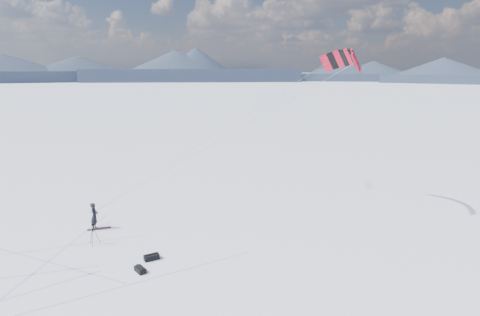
{
  "coord_description": "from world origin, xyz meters",
  "views": [
    {
      "loc": [
        8.11,
        -20.05,
        10.31
      ],
      "look_at": [
        7.78,
        6.38,
        4.36
      ],
      "focal_mm": 30.0,
      "sensor_mm": 36.0,
      "label": 1
    }
  ],
  "objects_px": {
    "tripod": "(93,231)",
    "gear_bag_b": "(140,270)",
    "snowboard": "(99,229)",
    "snowkiter": "(95,229)",
    "gear_bag_a": "(152,257)"
  },
  "relations": [
    {
      "from": "tripod",
      "to": "gear_bag_a",
      "type": "relative_size",
      "value": 1.49
    },
    {
      "from": "gear_bag_a",
      "to": "gear_bag_b",
      "type": "relative_size",
      "value": 1.14
    },
    {
      "from": "snowkiter",
      "to": "snowboard",
      "type": "distance_m",
      "value": 0.25
    },
    {
      "from": "snowkiter",
      "to": "gear_bag_a",
      "type": "height_order",
      "value": "snowkiter"
    },
    {
      "from": "snowboard",
      "to": "tripod",
      "type": "relative_size",
      "value": 1.11
    },
    {
      "from": "snowkiter",
      "to": "gear_bag_b",
      "type": "xyz_separation_m",
      "value": [
        4.39,
        -5.63,
        0.14
      ]
    },
    {
      "from": "snowboard",
      "to": "gear_bag_a",
      "type": "height_order",
      "value": "gear_bag_a"
    },
    {
      "from": "snowboard",
      "to": "gear_bag_a",
      "type": "distance_m",
      "value": 6.16
    },
    {
      "from": "tripod",
      "to": "gear_bag_b",
      "type": "relative_size",
      "value": 1.71
    },
    {
      "from": "tripod",
      "to": "gear_bag_b",
      "type": "distance_m",
      "value": 4.92
    },
    {
      "from": "tripod",
      "to": "gear_bag_a",
      "type": "distance_m",
      "value": 4.39
    },
    {
      "from": "tripod",
      "to": "snowboard",
      "type": "bearing_deg",
      "value": 71.92
    },
    {
      "from": "gear_bag_b",
      "to": "snowboard",
      "type": "bearing_deg",
      "value": 176.28
    },
    {
      "from": "snowboard",
      "to": "gear_bag_b",
      "type": "distance_m",
      "value": 7.0
    },
    {
      "from": "snowboard",
      "to": "tripod",
      "type": "height_order",
      "value": "tripod"
    }
  ]
}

